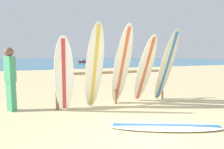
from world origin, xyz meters
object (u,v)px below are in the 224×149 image
surfboard_leaning_center_left (122,67)px  surfboard_lying_on_sand (166,127)px  surfboard_leaning_far_left (64,76)px  surfboard_rack (116,80)px  small_boat_offshore (83,61)px  surfboard_leaning_left (94,67)px  surfboard_leaning_center (145,70)px  surfboard_leaning_center_right (166,67)px  beachgoer_standing (10,76)px

surfboard_leaning_center_left → surfboard_lying_on_sand: 2.24m
surfboard_leaning_far_left → surfboard_lying_on_sand: bearing=-44.9°
surfboard_rack → surfboard_lying_on_sand: bearing=-85.5°
surfboard_leaning_center_left → surfboard_lying_on_sand: bearing=-86.1°
small_boat_offshore → surfboard_leaning_far_left: bearing=-104.3°
surfboard_leaning_far_left → surfboard_leaning_left: size_ratio=0.83×
surfboard_leaning_left → surfboard_lying_on_sand: (0.96, -1.93, -1.18)m
surfboard_leaning_center → surfboard_rack: bearing=158.9°
surfboard_leaning_center_left → surfboard_leaning_center_right: size_ratio=1.03×
surfboard_rack → small_boat_offshore: (7.34, 34.71, -0.51)m
surfboard_leaning_far_left → beachgoer_standing: surfboard_leaning_far_left is taller
surfboard_rack → small_boat_offshore: size_ratio=1.69×
surfboard_rack → surfboard_leaning_center: bearing=-21.1°
surfboard_leaning_left → surfboard_leaning_center_left: surfboard_leaning_left is taller
surfboard_leaning_left → beachgoer_standing: bearing=162.4°
surfboard_rack → surfboard_leaning_center_right: bearing=-15.4°
surfboard_leaning_left → beachgoer_standing: size_ratio=1.40×
surfboard_leaning_left → beachgoer_standing: 2.28m
surfboard_leaning_left → small_boat_offshore: bearing=76.9°
surfboard_leaning_left → surfboard_leaning_center_right: 2.36m
surfboard_rack → surfboard_leaning_far_left: 1.71m
surfboard_leaning_far_left → surfboard_leaning_center_left: surfboard_leaning_center_left is taller
beachgoer_standing → surfboard_rack: bearing=-7.2°
surfboard_leaning_left → surfboard_leaning_center: bearing=-0.4°
surfboard_rack → beachgoer_standing: 2.97m
surfboard_leaning_center → small_boat_offshore: 35.65m
surfboard_leaning_far_left → beachgoer_standing: size_ratio=1.16×
surfboard_leaning_center → surfboard_leaning_left: bearing=179.6°
surfboard_leaning_center_left → surfboard_leaning_center: surfboard_leaning_center_left is taller
surfboard_leaning_center → beachgoer_standing: bearing=169.6°
surfboard_lying_on_sand → surfboard_rack: bearing=94.5°
surfboard_leaning_center → surfboard_lying_on_sand: surfboard_leaning_center is taller
small_boat_offshore → surfboard_leaning_center: bearing=-100.5°
surfboard_lying_on_sand → beachgoer_standing: (-3.12, 2.61, 0.92)m
surfboard_rack → surfboard_leaning_center: (0.85, -0.33, 0.30)m
surfboard_leaning_left → surfboard_leaning_far_left: bearing=-171.8°
surfboard_rack → surfboard_leaning_center_left: (0.05, -0.34, 0.43)m
surfboard_leaning_far_left → beachgoer_standing: (-1.31, 0.81, -0.05)m
surfboard_lying_on_sand → small_boat_offshore: (7.17, 36.96, 0.22)m
surfboard_leaning_far_left → surfboard_leaning_center_left: bearing=3.5°
surfboard_lying_on_sand → surfboard_leaning_center_right: bearing=52.2°
surfboard_leaning_far_left → surfboard_leaning_left: bearing=8.2°
surfboard_leaning_center_right → beachgoer_standing: 4.60m
surfboard_leaning_far_left → small_boat_offshore: (8.98, 35.15, -0.75)m
surfboard_leaning_left → small_boat_offshore: size_ratio=1.12×
beachgoer_standing → surfboard_leaning_left: bearing=-17.6°
small_boat_offshore → surfboard_rack: bearing=-101.9°
surfboard_leaning_far_left → surfboard_leaning_center_right: size_ratio=0.87×
surfboard_leaning_center_right → beachgoer_standing: (-4.52, 0.80, -0.21)m
surfboard_leaning_center → surfboard_leaning_center_right: 0.74m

